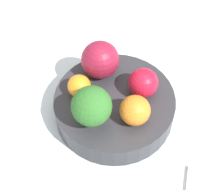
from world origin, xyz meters
TOP-DOWN VIEW (x-y plane):
  - ground_plane at (0.00, 0.00)m, footprint 6.00×6.00m
  - table_surface at (0.00, 0.00)m, footprint 1.20×1.20m
  - bowl at (0.00, 0.00)m, footprint 0.20×0.20m
  - broccoli at (0.04, -0.03)m, footprint 0.06×0.06m
  - apple_red at (-0.01, 0.05)m, footprint 0.05×0.05m
  - apple_green at (-0.06, -0.02)m, footprint 0.06×0.06m
  - orange_front at (-0.01, -0.06)m, footprint 0.04×0.04m
  - orange_back at (0.04, 0.03)m, footprint 0.05×0.05m

SIDE VIEW (x-z plane):
  - ground_plane at x=0.00m, z-range 0.00..0.00m
  - table_surface at x=0.00m, z-range 0.00..0.02m
  - bowl at x=0.00m, z-range 0.02..0.06m
  - orange_front at x=-0.01m, z-range 0.06..0.10m
  - orange_back at x=0.04m, z-range 0.06..0.11m
  - apple_red at x=-0.01m, z-range 0.06..0.11m
  - apple_green at x=-0.06m, z-range 0.06..0.13m
  - broccoli at x=0.04m, z-range 0.07..0.14m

